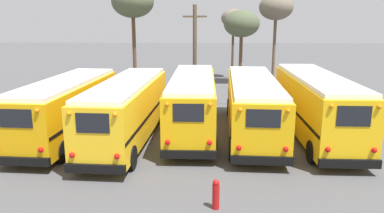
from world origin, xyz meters
TOP-DOWN VIEW (x-y plane):
  - ground_plane at (0.00, 0.00)m, footprint 160.00×160.00m
  - school_bus_0 at (-6.53, -0.35)m, footprint 3.05×9.77m
  - school_bus_1 at (-3.26, -0.67)m, footprint 2.89×10.44m
  - school_bus_2 at (0.00, 0.96)m, footprint 2.50×10.32m
  - school_bus_3 at (3.26, 0.66)m, footprint 3.03×10.97m
  - school_bus_4 at (6.53, 0.39)m, footprint 2.60×10.70m
  - utility_pole at (-0.13, 9.39)m, footprint 1.80×0.31m
  - bare_tree_0 at (3.50, 20.25)m, footprint 2.52×2.52m
  - bare_tree_1 at (7.49, 18.65)m, footprint 3.30×3.30m
  - bare_tree_2 at (4.04, 16.92)m, footprint 3.37×3.37m
  - bare_tree_3 at (-5.46, 13.18)m, footprint 3.55×3.55m
  - fence_line at (0.00, 7.68)m, footprint 21.12×0.06m
  - fire_hydrant at (1.08, -7.73)m, footprint 0.24×0.24m

SIDE VIEW (x-z plane):
  - ground_plane at x=0.00m, z-range 0.00..0.00m
  - fire_hydrant at x=1.08m, z-range 0.00..1.04m
  - fence_line at x=0.00m, z-range 0.29..1.71m
  - school_bus_0 at x=-6.53m, z-range 0.14..3.23m
  - school_bus_3 at x=3.26m, z-range 0.15..3.22m
  - school_bus_1 at x=-3.26m, z-range 0.14..3.27m
  - school_bus_2 at x=0.00m, z-range 0.15..3.29m
  - school_bus_4 at x=6.53m, z-range 0.14..3.44m
  - utility_pole at x=-0.13m, z-range 0.14..7.32m
  - bare_tree_2 at x=4.04m, z-range 2.17..9.15m
  - bare_tree_0 at x=3.50m, z-range 2.55..9.72m
  - bare_tree_1 at x=7.49m, z-range 2.92..11.41m
  - bare_tree_3 at x=-5.46m, z-range 3.03..11.92m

